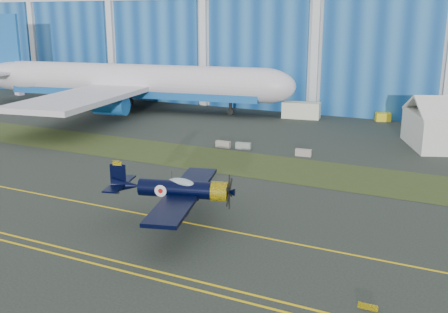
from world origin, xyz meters
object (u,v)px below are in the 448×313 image
at_px(jetliner, 131,44).
at_px(shipping_container, 301,110).
at_px(warbird, 176,189).
at_px(tug, 383,117).

distance_m(jetliner, shipping_container, 33.25).
height_order(warbird, jetliner, jetliner).
distance_m(jetliner, tug, 46.41).
bearing_deg(shipping_container, warbird, -92.32).
relative_size(jetliner, tug, 32.40).
height_order(warbird, shipping_container, warbird).
bearing_deg(warbird, jetliner, 113.51).
bearing_deg(jetliner, shipping_container, 0.69).
relative_size(warbird, jetliner, 0.22).
relative_size(warbird, tug, 7.14).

